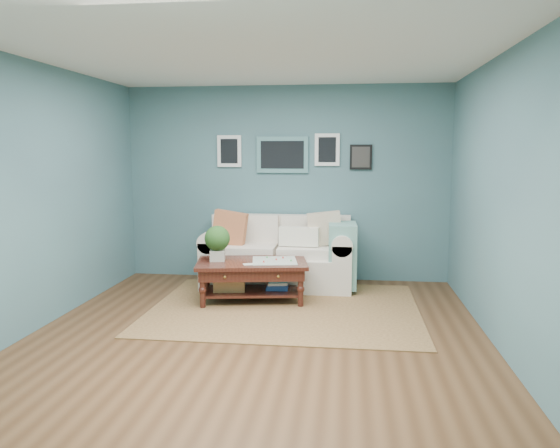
# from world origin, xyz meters

# --- Properties ---
(room_shell) EXTENTS (5.00, 5.02, 2.70)m
(room_shell) POSITION_xyz_m (0.00, 0.06, 1.36)
(room_shell) COLOR brown
(room_shell) RESTS_ON ground
(area_rug) EXTENTS (3.04, 2.43, 0.01)m
(area_rug) POSITION_xyz_m (0.16, 0.96, 0.01)
(area_rug) COLOR brown
(area_rug) RESTS_ON ground
(loveseat) EXTENTS (2.01, 0.91, 1.04)m
(loveseat) POSITION_xyz_m (0.04, 2.03, 0.42)
(loveseat) COLOR white
(loveseat) RESTS_ON ground
(coffee_table) EXTENTS (1.42, 0.97, 0.92)m
(coffee_table) POSITION_xyz_m (-0.34, 1.24, 0.41)
(coffee_table) COLOR black
(coffee_table) RESTS_ON ground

